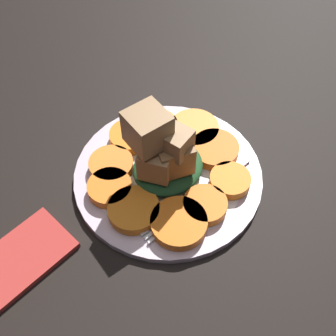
{
  "coord_description": "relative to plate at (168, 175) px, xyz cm",
  "views": [
    {
      "loc": [
        -24.14,
        -23.11,
        48.83
      ],
      "look_at": [
        0.0,
        0.0,
        4.1
      ],
      "focal_mm": 45.0,
      "sensor_mm": 36.0,
      "label": 1
    }
  ],
  "objects": [
    {
      "name": "carrot_slice_1",
      "position": [
        0.51,
        7.87,
        1.28
      ],
      "size": [
        5.91,
        5.91,
        1.39
      ],
      "primitive_type": "cylinder",
      "color": "orange",
      "rests_on": "plate"
    },
    {
      "name": "carrot_slice_6",
      "position": [
        -0.81,
        -7.22,
        1.28
      ],
      "size": [
        5.61,
        5.61,
        1.39
      ],
      "primitive_type": "cylinder",
      "color": "orange",
      "rests_on": "plate"
    },
    {
      "name": "carrot_slice_2",
      "position": [
        -4.74,
        6.04,
        1.28
      ],
      "size": [
        5.98,
        5.98,
        1.39
      ],
      "primitive_type": "cylinder",
      "color": "orange",
      "rests_on": "plate"
    },
    {
      "name": "table_slab",
      "position": [
        0.0,
        0.0,
        -1.52
      ],
      "size": [
        120.0,
        120.0,
        2.0
      ],
      "primitive_type": "cube",
      "color": "black",
      "rests_on": "ground"
    },
    {
      "name": "carrot_slice_9",
      "position": [
        7.76,
        2.22,
        1.28
      ],
      "size": [
        7.06,
        7.06,
        1.39
      ],
      "primitive_type": "cylinder",
      "color": "orange",
      "rests_on": "plate"
    },
    {
      "name": "carrot_slice_4",
      "position": [
        -7.5,
        -1.27,
        1.28
      ],
      "size": [
        6.52,
        6.52,
        1.39
      ],
      "primitive_type": "cylinder",
      "color": "orange",
      "rests_on": "plate"
    },
    {
      "name": "napkin",
      "position": [
        -21.0,
        4.24,
        -0.12
      ],
      "size": [
        12.28,
        7.37,
        0.8
      ],
      "color": "#B2332D",
      "rests_on": "table_slab"
    },
    {
      "name": "plate",
      "position": [
        0.0,
        0.0,
        0.0
      ],
      "size": [
        25.37,
        25.37,
        1.05
      ],
      "color": "silver",
      "rests_on": "table_slab"
    },
    {
      "name": "carrot_slice_5",
      "position": [
        -4.96,
        -6.57,
        1.28
      ],
      "size": [
        7.01,
        7.01,
        1.39
      ],
      "primitive_type": "cylinder",
      "color": "orange",
      "rests_on": "plate"
    },
    {
      "name": "carrot_slice_3",
      "position": [
        -7.35,
        3.39,
        1.28
      ],
      "size": [
        5.75,
        5.75,
        1.39
      ],
      "primitive_type": "cylinder",
      "color": "orange",
      "rests_on": "plate"
    },
    {
      "name": "fork",
      "position": [
        -0.5,
        -5.44,
        0.78
      ],
      "size": [
        18.52,
        3.4,
        0.4
      ],
      "rotation": [
        0.0,
        0.0,
        -0.09
      ],
      "color": "silver",
      "rests_on": "plate"
    },
    {
      "name": "carrot_slice_7",
      "position": [
        4.3,
        -7.12,
        1.28
      ],
      "size": [
        5.39,
        5.39,
        1.39
      ],
      "primitive_type": "cylinder",
      "color": "orange",
      "rests_on": "plate"
    },
    {
      "name": "center_pile",
      "position": [
        -0.68,
        0.03,
        4.83
      ],
      "size": [
        9.79,
        8.81,
        11.52
      ],
      "color": "#1E4723",
      "rests_on": "plate"
    },
    {
      "name": "carrot_slice_8",
      "position": [
        6.99,
        -2.31,
        1.28
      ],
      "size": [
        6.6,
        6.6,
        1.39
      ],
      "primitive_type": "cylinder",
      "color": "orange",
      "rests_on": "plate"
    },
    {
      "name": "carrot_slice_0",
      "position": [
        4.48,
        6.46,
        1.28
      ],
      "size": [
        5.94,
        5.94,
        1.39
      ],
      "primitive_type": "cylinder",
      "color": "orange",
      "rests_on": "plate"
    }
  ]
}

